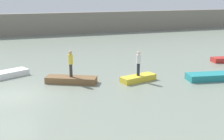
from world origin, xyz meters
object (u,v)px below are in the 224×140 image
Objects in this scene: rowboat_teal at (213,76)px; person_white_shirt at (138,62)px; rowboat_white at (6,74)px; rowboat_brown at (71,80)px; rowboat_yellow at (138,78)px; person_yellow_shirt at (71,62)px.

person_white_shirt reaches higher than rowboat_teal.
rowboat_brown is (4.43, -3.08, 0.01)m from rowboat_white.
rowboat_brown is at bearing 166.87° from person_white_shirt.
person_white_shirt is at bearing 173.79° from rowboat_teal.
rowboat_white reaches higher than rowboat_yellow.
rowboat_white is 15.54m from rowboat_teal.
rowboat_teal is 2.06× the size of person_yellow_shirt.
rowboat_yellow is 1.20m from person_white_shirt.
rowboat_yellow is at bearing 0.00° from person_white_shirt.
rowboat_brown is 1.92× the size of person_yellow_shirt.
rowboat_teal is at bearing -15.10° from person_white_shirt.
rowboat_yellow is at bearing 13.25° from rowboat_brown.
rowboat_yellow is 0.71× the size of rowboat_teal.
rowboat_brown is at bearing -60.22° from rowboat_white.
rowboat_white is 0.87× the size of rowboat_teal.
person_yellow_shirt is at bearing 174.70° from rowboat_teal.
person_yellow_shirt reaches higher than rowboat_white.
rowboat_teal is (14.48, -5.62, 0.02)m from rowboat_white.
rowboat_yellow is at bearing 173.79° from rowboat_teal.
rowboat_yellow is 1.54× the size of person_white_shirt.
rowboat_teal reaches higher than rowboat_brown.
rowboat_teal is at bearing 12.20° from rowboat_brown.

